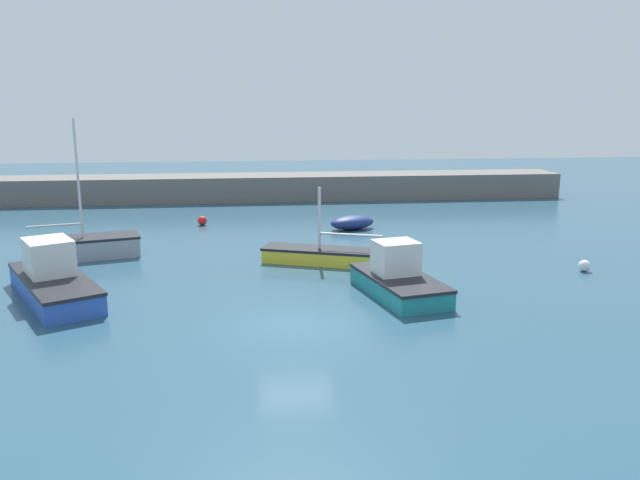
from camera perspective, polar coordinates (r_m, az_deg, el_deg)
The scene contains 9 objects.
ground_plane at distance 20.74m, azimuth -2.26°, elevation -8.01°, with size 120.00×120.00×0.20m, color #284C60.
harbor_breakwater at distance 47.50m, azimuth -4.79°, elevation 4.85°, with size 44.60×3.78×1.84m, color #66605B.
cabin_cruiser_white at distance 23.84m, azimuth 7.16°, elevation -3.49°, with size 3.13×5.13×2.03m.
sailboat_tall_mast at distance 31.33m, azimuth -20.80°, elevation -0.59°, with size 5.36×3.18×6.47m.
sailboat_short_mast at distance 28.36m, azimuth -0.04°, elevation -1.38°, with size 5.37×3.20×3.48m.
motorboat_with_cabin at distance 25.31m, azimuth -23.23°, elevation -3.31°, with size 4.87×6.59×2.18m.
rowboat_white_midwater at distance 36.05m, azimuth 2.96°, elevation 1.61°, with size 2.99×2.17×0.78m.
mooring_buoy_white at distance 29.33m, azimuth 23.03°, elevation -2.18°, with size 0.50×0.50×0.50m, color white.
mooring_buoy_red at distance 37.85m, azimuth -10.72°, elevation 1.75°, with size 0.55×0.55×0.55m, color red.
Camera 1 is at (-1.40, -19.39, 7.13)m, focal length 35.00 mm.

